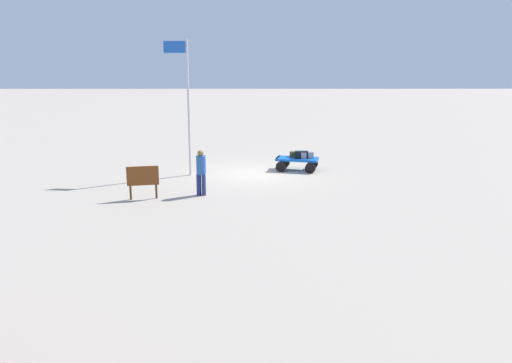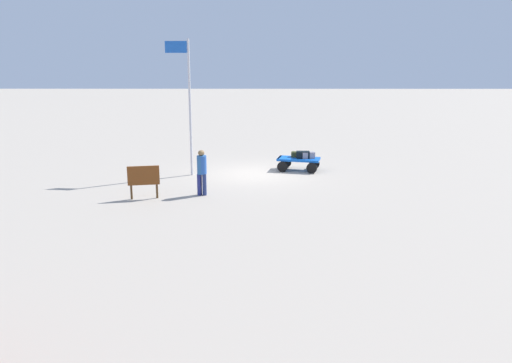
% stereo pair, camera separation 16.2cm
% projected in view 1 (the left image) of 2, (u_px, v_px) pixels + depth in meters
% --- Properties ---
extents(ground_plane, '(120.00, 120.00, 0.00)m').
position_uv_depth(ground_plane, '(256.00, 174.00, 22.96)').
color(ground_plane, '#AB9E8E').
extents(luggage_cart, '(2.06, 1.47, 0.58)m').
position_uv_depth(luggage_cart, '(297.00, 161.00, 23.60)').
color(luggage_cart, blue).
rests_on(luggage_cart, ground).
extents(suitcase_olive, '(0.63, 0.40, 0.24)m').
position_uv_depth(suitcase_olive, '(296.00, 154.00, 23.76)').
color(suitcase_olive, '#363D1D').
rests_on(suitcase_olive, luggage_cart).
extents(suitcase_navy, '(0.59, 0.33, 0.32)m').
position_uv_depth(suitcase_navy, '(301.00, 155.00, 23.46)').
color(suitcase_navy, black).
rests_on(suitcase_navy, luggage_cart).
extents(suitcase_maroon, '(0.62, 0.42, 0.29)m').
position_uv_depth(suitcase_maroon, '(307.00, 155.00, 23.46)').
color(suitcase_maroon, gray).
rests_on(suitcase_maroon, luggage_cart).
extents(worker_lead, '(0.38, 0.38, 1.72)m').
position_uv_depth(worker_lead, '(201.00, 170.00, 19.24)').
color(worker_lead, navy).
rests_on(worker_lead, ground).
extents(worker_trailing, '(0.46, 0.46, 1.72)m').
position_uv_depth(worker_trailing, '(201.00, 169.00, 19.25)').
color(worker_trailing, navy).
rests_on(worker_trailing, ground).
extents(flagpole, '(1.03, 0.12, 5.81)m').
position_uv_depth(flagpole, '(186.00, 97.00, 21.95)').
color(flagpole, silver).
rests_on(flagpole, ground).
extents(signboard, '(1.14, 0.27, 1.23)m').
position_uv_depth(signboard, '(143.00, 178.00, 18.77)').
color(signboard, '#4C3319').
rests_on(signboard, ground).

